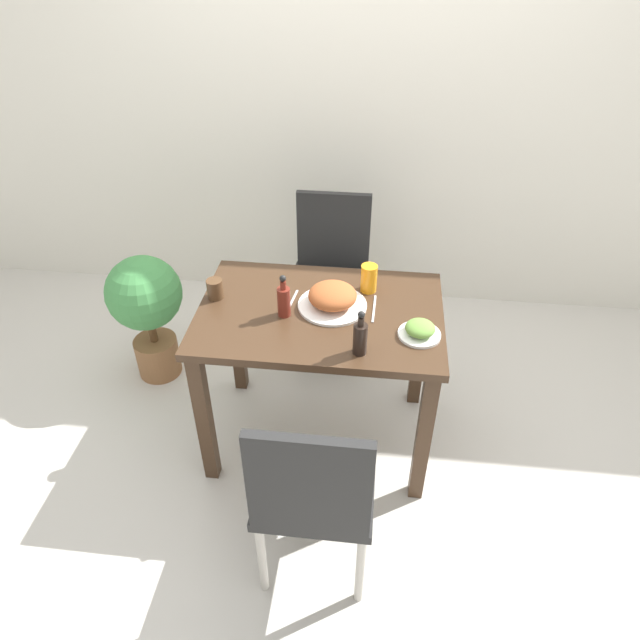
{
  "coord_description": "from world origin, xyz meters",
  "views": [
    {
      "loc": [
        0.22,
        -1.9,
        2.15
      ],
      "look_at": [
        0.0,
        0.0,
        0.7
      ],
      "focal_mm": 32.0,
      "sensor_mm": 36.0,
      "label": 1
    }
  ],
  "objects_px": {
    "chair_far": "(331,268)",
    "potted_plant_left": "(147,305)",
    "side_plate": "(420,330)",
    "condiment_bottle": "(360,337)",
    "chair_near": "(314,490)",
    "food_plate": "(332,298)",
    "sauce_bottle": "(284,300)",
    "juice_glass": "(369,278)",
    "drink_cup": "(215,289)"
  },
  "relations": [
    {
      "from": "chair_near",
      "to": "condiment_bottle",
      "type": "distance_m",
      "value": 0.57
    },
    {
      "from": "juice_glass",
      "to": "side_plate",
      "type": "bearing_deg",
      "value": -54.0
    },
    {
      "from": "sauce_bottle",
      "to": "potted_plant_left",
      "type": "xyz_separation_m",
      "value": [
        -0.8,
        0.4,
        -0.37
      ]
    },
    {
      "from": "chair_far",
      "to": "juice_glass",
      "type": "distance_m",
      "value": 0.69
    },
    {
      "from": "chair_near",
      "to": "drink_cup",
      "type": "distance_m",
      "value": 0.95
    },
    {
      "from": "food_plate",
      "to": "chair_near",
      "type": "bearing_deg",
      "value": -89.14
    },
    {
      "from": "condiment_bottle",
      "to": "potted_plant_left",
      "type": "height_order",
      "value": "condiment_bottle"
    },
    {
      "from": "chair_far",
      "to": "condiment_bottle",
      "type": "xyz_separation_m",
      "value": [
        0.2,
        -0.99,
        0.33
      ]
    },
    {
      "from": "chair_near",
      "to": "juice_glass",
      "type": "xyz_separation_m",
      "value": [
        0.13,
        0.87,
        0.32
      ]
    },
    {
      "from": "chair_near",
      "to": "sauce_bottle",
      "type": "bearing_deg",
      "value": -72.87
    },
    {
      "from": "condiment_bottle",
      "to": "potted_plant_left",
      "type": "bearing_deg",
      "value": 151.58
    },
    {
      "from": "sauce_bottle",
      "to": "condiment_bottle",
      "type": "xyz_separation_m",
      "value": [
        0.32,
        -0.2,
        0.0
      ]
    },
    {
      "from": "food_plate",
      "to": "juice_glass",
      "type": "distance_m",
      "value": 0.2
    },
    {
      "from": "chair_near",
      "to": "juice_glass",
      "type": "relative_size",
      "value": 7.17
    },
    {
      "from": "side_plate",
      "to": "food_plate",
      "type": "bearing_deg",
      "value": 156.41
    },
    {
      "from": "chair_far",
      "to": "food_plate",
      "type": "distance_m",
      "value": 0.77
    },
    {
      "from": "food_plate",
      "to": "condiment_bottle",
      "type": "xyz_separation_m",
      "value": [
        0.13,
        -0.28,
        0.03
      ]
    },
    {
      "from": "food_plate",
      "to": "side_plate",
      "type": "bearing_deg",
      "value": -23.59
    },
    {
      "from": "juice_glass",
      "to": "condiment_bottle",
      "type": "bearing_deg",
      "value": -91.75
    },
    {
      "from": "sauce_bottle",
      "to": "potted_plant_left",
      "type": "bearing_deg",
      "value": 153.26
    },
    {
      "from": "side_plate",
      "to": "drink_cup",
      "type": "relative_size",
      "value": 1.95
    },
    {
      "from": "chair_far",
      "to": "potted_plant_left",
      "type": "xyz_separation_m",
      "value": [
        -0.91,
        -0.39,
        -0.05
      ]
    },
    {
      "from": "drink_cup",
      "to": "condiment_bottle",
      "type": "height_order",
      "value": "condiment_bottle"
    },
    {
      "from": "food_plate",
      "to": "condiment_bottle",
      "type": "bearing_deg",
      "value": -65.3
    },
    {
      "from": "drink_cup",
      "to": "chair_near",
      "type": "bearing_deg",
      "value": -55.33
    },
    {
      "from": "drink_cup",
      "to": "condiment_bottle",
      "type": "distance_m",
      "value": 0.7
    },
    {
      "from": "juice_glass",
      "to": "potted_plant_left",
      "type": "xyz_separation_m",
      "value": [
        -1.13,
        0.18,
        -0.36
      ]
    },
    {
      "from": "side_plate",
      "to": "condiment_bottle",
      "type": "xyz_separation_m",
      "value": [
        -0.23,
        -0.13,
        0.05
      ]
    },
    {
      "from": "drink_cup",
      "to": "food_plate",
      "type": "bearing_deg",
      "value": -1.05
    },
    {
      "from": "side_plate",
      "to": "juice_glass",
      "type": "bearing_deg",
      "value": 126.0
    },
    {
      "from": "juice_glass",
      "to": "drink_cup",
      "type": "bearing_deg",
      "value": -168.7
    },
    {
      "from": "food_plate",
      "to": "sauce_bottle",
      "type": "xyz_separation_m",
      "value": [
        -0.19,
        -0.08,
        0.03
      ]
    },
    {
      "from": "juice_glass",
      "to": "chair_near",
      "type": "bearing_deg",
      "value": -98.66
    },
    {
      "from": "chair_near",
      "to": "sauce_bottle",
      "type": "height_order",
      "value": "sauce_bottle"
    },
    {
      "from": "chair_near",
      "to": "condiment_bottle",
      "type": "height_order",
      "value": "condiment_bottle"
    },
    {
      "from": "chair_far",
      "to": "juice_glass",
      "type": "relative_size",
      "value": 7.17
    },
    {
      "from": "drink_cup",
      "to": "condiment_bottle",
      "type": "xyz_separation_m",
      "value": [
        0.63,
        -0.29,
        0.03
      ]
    },
    {
      "from": "side_plate",
      "to": "condiment_bottle",
      "type": "height_order",
      "value": "condiment_bottle"
    },
    {
      "from": "condiment_bottle",
      "to": "chair_near",
      "type": "bearing_deg",
      "value": -104.94
    },
    {
      "from": "chair_far",
      "to": "food_plate",
      "type": "relative_size",
      "value": 3.07
    },
    {
      "from": "chair_near",
      "to": "sauce_bottle",
      "type": "xyz_separation_m",
      "value": [
        -0.2,
        0.65,
        0.33
      ]
    },
    {
      "from": "condiment_bottle",
      "to": "sauce_bottle",
      "type": "bearing_deg",
      "value": 147.67
    },
    {
      "from": "chair_near",
      "to": "potted_plant_left",
      "type": "distance_m",
      "value": 1.45
    },
    {
      "from": "chair_far",
      "to": "side_plate",
      "type": "distance_m",
      "value": 1.01
    },
    {
      "from": "chair_far",
      "to": "potted_plant_left",
      "type": "relative_size",
      "value": 1.24
    },
    {
      "from": "potted_plant_left",
      "to": "drink_cup",
      "type": "bearing_deg",
      "value": -32.76
    },
    {
      "from": "chair_near",
      "to": "chair_far",
      "type": "bearing_deg",
      "value": -86.65
    },
    {
      "from": "chair_near",
      "to": "condiment_bottle",
      "type": "xyz_separation_m",
      "value": [
        0.12,
        0.45,
        0.33
      ]
    },
    {
      "from": "sauce_bottle",
      "to": "condiment_bottle",
      "type": "relative_size",
      "value": 1.0
    },
    {
      "from": "chair_far",
      "to": "sauce_bottle",
      "type": "relative_size",
      "value": 4.66
    }
  ]
}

